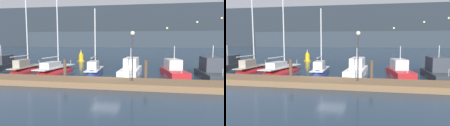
{
  "view_description": "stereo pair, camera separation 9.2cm",
  "coord_description": "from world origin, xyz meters",
  "views": [
    {
      "loc": [
        4.04,
        -18.47,
        3.53
      ],
      "look_at": [
        0.0,
        3.21,
        1.2
      ],
      "focal_mm": 35.0,
      "sensor_mm": 36.0,
      "label": 1
    },
    {
      "loc": [
        4.13,
        -18.45,
        3.53
      ],
      "look_at": [
        0.0,
        3.21,
        1.2
      ],
      "focal_mm": 35.0,
      "sensor_mm": 36.0,
      "label": 2
    }
  ],
  "objects": [
    {
      "name": "sailboat_berth_5",
      "position": [
        -1.84,
        3.18,
        0.13
      ],
      "size": [
        1.95,
        5.57,
        7.55
      ],
      "color": "navy",
      "rests_on": "ground"
    },
    {
      "name": "channel_buoy",
      "position": [
        -7.69,
        16.23,
        0.67
      ],
      "size": [
        1.18,
        1.18,
        1.83
      ],
      "color": "gold",
      "rests_on": "ground"
    },
    {
      "name": "mooring_pile_3",
      "position": [
        3.52,
        -0.54,
        0.94
      ],
      "size": [
        0.28,
        0.28,
        1.87
      ],
      "primitive_type": "cylinder",
      "color": "#4C3D2D",
      "rests_on": "ground"
    },
    {
      "name": "sailboat_berth_4",
      "position": [
        -6.08,
        2.96,
        0.13
      ],
      "size": [
        2.71,
        7.31,
        9.83
      ],
      "color": "red",
      "rests_on": "ground"
    },
    {
      "name": "mooring_pile_2",
      "position": [
        -3.52,
        -0.54,
        0.91
      ],
      "size": [
        0.28,
        0.28,
        1.83
      ],
      "primitive_type": "cylinder",
      "color": "#4C3D2D",
      "rests_on": "ground"
    },
    {
      "name": "hillside_backdrop",
      "position": [
        1.51,
        99.12,
        9.75
      ],
      "size": [
        240.0,
        23.0,
        21.11
      ],
      "color": "#232B33",
      "rests_on": "ground"
    },
    {
      "name": "motorboat_berth_8",
      "position": [
        9.55,
        3.12,
        0.34
      ],
      "size": [
        2.46,
        6.4,
        3.57
      ],
      "color": "#2D3338",
      "rests_on": "ground"
    },
    {
      "name": "motorboat_berth_2",
      "position": [
        -13.64,
        4.47,
        0.32
      ],
      "size": [
        2.26,
        5.96,
        3.38
      ],
      "color": "#2D3338",
      "rests_on": "ground"
    },
    {
      "name": "motorboat_berth_7",
      "position": [
        6.14,
        3.61,
        0.28
      ],
      "size": [
        2.81,
        5.65,
        3.45
      ],
      "color": "red",
      "rests_on": "ground"
    },
    {
      "name": "motorboat_berth_6",
      "position": [
        1.84,
        3.97,
        0.28
      ],
      "size": [
        2.21,
        6.62,
        3.22
      ],
      "color": "white",
      "rests_on": "ground"
    },
    {
      "name": "dock",
      "position": [
        0.0,
        -2.19,
        0.23
      ],
      "size": [
        43.46,
        2.8,
        0.45
      ],
      "primitive_type": "cube",
      "color": "brown",
      "rests_on": "ground"
    },
    {
      "name": "ground_plane",
      "position": [
        0.0,
        0.0,
        0.0
      ],
      "size": [
        400.0,
        400.0,
        0.0
      ],
      "primitive_type": "plane",
      "color": "#1E3347"
    },
    {
      "name": "dock_lamppost",
      "position": [
        2.55,
        -2.06,
        2.97
      ],
      "size": [
        0.32,
        0.32,
        3.74
      ],
      "color": "#2D2D33",
      "rests_on": "dock"
    },
    {
      "name": "sailboat_berth_3",
      "position": [
        -9.49,
        2.86,
        0.18
      ],
      "size": [
        1.44,
        5.95,
        9.62
      ],
      "color": "red",
      "rests_on": "ground"
    }
  ]
}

